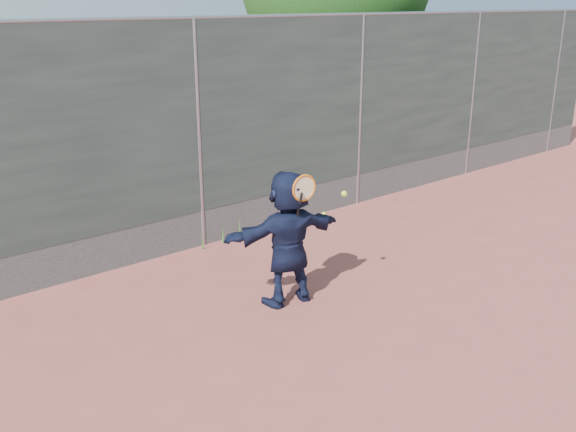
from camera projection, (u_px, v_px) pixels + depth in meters
ground at (396, 344)px, 6.30m from camera, size 80.00×80.00×0.00m
player at (288, 238)px, 6.96m from camera, size 1.45×0.66×1.51m
ball_ground at (324, 214)px, 10.01m from camera, size 0.07×0.07×0.07m
fence at (198, 131)px, 8.34m from camera, size 20.00×0.06×3.03m
swing_action at (308, 190)px, 6.69m from camera, size 0.72×0.17×0.51m
weed_clump at (226, 233)px, 8.90m from camera, size 0.68×0.07×0.30m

